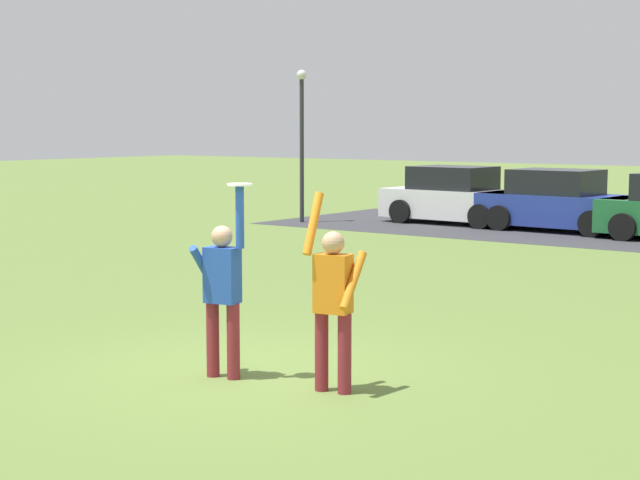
{
  "coord_description": "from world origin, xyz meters",
  "views": [
    {
      "loc": [
        7.1,
        -8.24,
        2.7
      ],
      "look_at": [
        0.58,
        0.61,
        1.46
      ],
      "focal_mm": 56.73,
      "sensor_mm": 36.0,
      "label": 1
    }
  ],
  "objects_px": {
    "person_catcher": "(222,288)",
    "frisbee_disc": "(240,185)",
    "parked_car_blue": "(559,203)",
    "lamppost_by_lot": "(302,130)",
    "person_defender": "(333,297)",
    "parked_car_white": "(456,197)"
  },
  "relations": [
    {
      "from": "lamppost_by_lot",
      "to": "parked_car_white",
      "type": "bearing_deg",
      "value": 31.65
    },
    {
      "from": "person_catcher",
      "to": "person_defender",
      "type": "relative_size",
      "value": 1.02
    },
    {
      "from": "person_catcher",
      "to": "frisbee_disc",
      "type": "height_order",
      "value": "frisbee_disc"
    },
    {
      "from": "person_catcher",
      "to": "person_defender",
      "type": "height_order",
      "value": "person_catcher"
    },
    {
      "from": "frisbee_disc",
      "to": "parked_car_blue",
      "type": "xyz_separation_m",
      "value": [
        -3.52,
        16.64,
        -1.37
      ]
    },
    {
      "from": "parked_car_white",
      "to": "person_defender",
      "type": "bearing_deg",
      "value": -62.38
    },
    {
      "from": "parked_car_white",
      "to": "parked_car_blue",
      "type": "height_order",
      "value": "same"
    },
    {
      "from": "parked_car_white",
      "to": "person_catcher",
      "type": "bearing_deg",
      "value": -66.42
    },
    {
      "from": "person_defender",
      "to": "lamppost_by_lot",
      "type": "relative_size",
      "value": 0.48
    },
    {
      "from": "person_catcher",
      "to": "frisbee_disc",
      "type": "relative_size",
      "value": 7.87
    },
    {
      "from": "person_defender",
      "to": "frisbee_disc",
      "type": "distance_m",
      "value": 1.56
    },
    {
      "from": "person_defender",
      "to": "parked_car_blue",
      "type": "xyz_separation_m",
      "value": [
        -4.6,
        16.45,
        -0.25
      ]
    },
    {
      "from": "person_catcher",
      "to": "parked_car_white",
      "type": "bearing_deg",
      "value": 101.19
    },
    {
      "from": "person_catcher",
      "to": "lamppost_by_lot",
      "type": "height_order",
      "value": "lamppost_by_lot"
    },
    {
      "from": "person_defender",
      "to": "parked_car_blue",
      "type": "distance_m",
      "value": 17.09
    },
    {
      "from": "person_defender",
      "to": "parked_car_white",
      "type": "relative_size",
      "value": 0.49
    },
    {
      "from": "person_defender",
      "to": "person_catcher",
      "type": "bearing_deg",
      "value": 0.0
    },
    {
      "from": "frisbee_disc",
      "to": "lamppost_by_lot",
      "type": "distance_m",
      "value": 17.86
    },
    {
      "from": "person_defender",
      "to": "frisbee_disc",
      "type": "xyz_separation_m",
      "value": [
        -1.08,
        -0.18,
        1.11
      ]
    },
    {
      "from": "parked_car_blue",
      "to": "lamppost_by_lot",
      "type": "xyz_separation_m",
      "value": [
        -6.8,
        -2.07,
        1.86
      ]
    },
    {
      "from": "parked_car_white",
      "to": "lamppost_by_lot",
      "type": "bearing_deg",
      "value": -145.64
    },
    {
      "from": "frisbee_disc",
      "to": "parked_car_white",
      "type": "height_order",
      "value": "frisbee_disc"
    }
  ]
}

